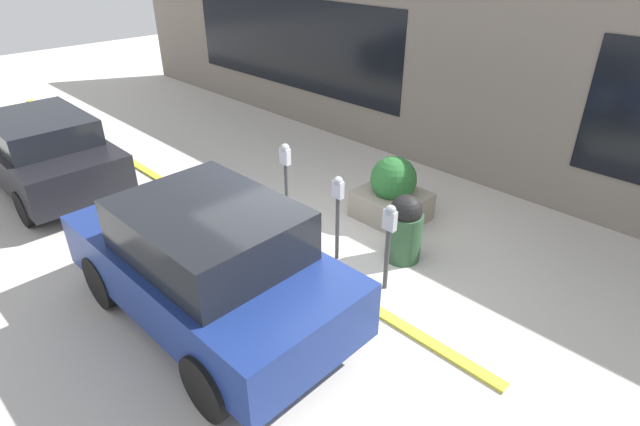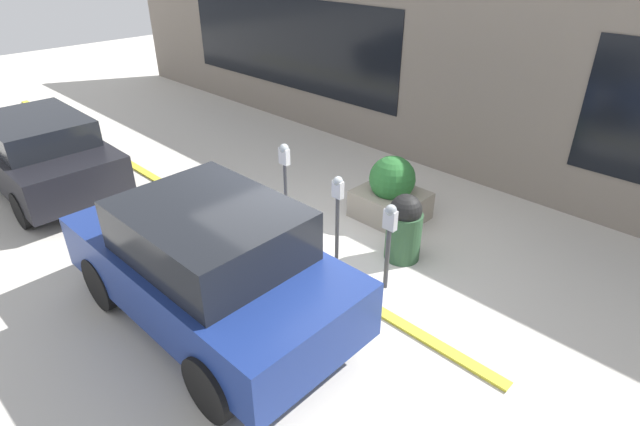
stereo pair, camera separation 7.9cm
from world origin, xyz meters
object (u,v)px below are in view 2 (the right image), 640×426
(parking_meter_middle, at_px, (285,169))
(planter_box, at_px, (391,193))
(parking_meter_nearest, at_px, (389,230))
(trash_bin, at_px, (404,227))
(parking_meter_second, at_px, (338,202))
(parked_car_rear, at_px, (40,152))
(parked_car_middle, at_px, (208,263))

(parking_meter_middle, xyz_separation_m, planter_box, (-0.94, -1.60, -0.66))
(parking_meter_nearest, xyz_separation_m, trash_bin, (0.29, -0.78, -0.41))
(parking_meter_second, bearing_deg, parking_meter_nearest, 177.18)
(parking_meter_middle, relative_size, trash_bin, 1.45)
(parking_meter_nearest, xyz_separation_m, planter_box, (1.20, -1.66, -0.47))
(parking_meter_second, bearing_deg, planter_box, -82.51)
(planter_box, distance_m, trash_bin, 1.27)
(parked_car_rear, bearing_deg, parked_car_middle, -178.83)
(parking_meter_second, xyz_separation_m, parking_meter_middle, (1.15, -0.01, 0.15))
(parking_meter_nearest, bearing_deg, parked_car_middle, 61.12)
(planter_box, bearing_deg, trash_bin, 136.04)
(trash_bin, bearing_deg, planter_box, -43.96)
(parked_car_middle, height_order, parked_car_rear, parked_car_middle)
(parking_meter_middle, relative_size, parked_car_middle, 0.39)
(parking_meter_nearest, relative_size, parking_meter_middle, 0.85)
(parking_meter_middle, height_order, trash_bin, parking_meter_middle)
(parking_meter_middle, bearing_deg, parking_meter_second, 179.64)
(parking_meter_nearest, relative_size, parked_car_middle, 0.33)
(parking_meter_middle, distance_m, parked_car_middle, 2.38)
(parked_car_rear, distance_m, trash_bin, 7.02)
(trash_bin, bearing_deg, parking_meter_nearest, 110.20)
(parking_meter_nearest, height_order, parked_car_rear, parked_car_rear)
(parking_meter_nearest, height_order, parking_meter_second, parking_meter_second)
(parked_car_middle, distance_m, trash_bin, 3.02)
(parking_meter_nearest, xyz_separation_m, parking_meter_middle, (2.14, -0.06, 0.19))
(parked_car_middle, distance_m, parked_car_rear, 5.50)
(parking_meter_middle, height_order, parked_car_rear, parking_meter_middle)
(parking_meter_middle, xyz_separation_m, trash_bin, (-1.86, -0.72, -0.60))
(parking_meter_middle, xyz_separation_m, parked_car_rear, (4.51, 2.21, -0.35))
(parking_meter_nearest, distance_m, parked_car_middle, 2.39)
(parking_meter_second, bearing_deg, parked_car_middle, 85.55)
(parking_meter_nearest, bearing_deg, parking_meter_middle, -1.49)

